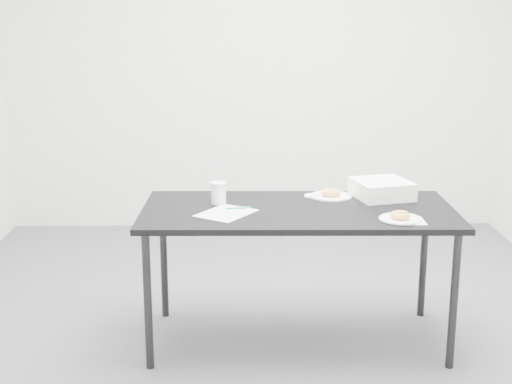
{
  "coord_description": "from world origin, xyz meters",
  "views": [
    {
      "loc": [
        -0.12,
        -3.78,
        1.73
      ],
      "look_at": [
        -0.03,
        0.02,
        0.78
      ],
      "focal_mm": 50.0,
      "sensor_mm": 36.0,
      "label": 1
    }
  ],
  "objects_px": {
    "plate_near": "(400,219)",
    "donut_near": "(401,215)",
    "scorecard": "(226,213)",
    "pen": "(238,208)",
    "bakery_box": "(382,189)",
    "donut_far": "(331,193)",
    "table": "(298,219)",
    "plate_far": "(331,196)",
    "coffee_cup": "(219,193)"
  },
  "relations": [
    {
      "from": "plate_near",
      "to": "coffee_cup",
      "type": "xyz_separation_m",
      "value": [
        -0.9,
        0.34,
        0.05
      ]
    },
    {
      "from": "donut_near",
      "to": "table",
      "type": "bearing_deg",
      "value": 154.88
    },
    {
      "from": "donut_near",
      "to": "donut_far",
      "type": "bearing_deg",
      "value": 121.19
    },
    {
      "from": "plate_far",
      "to": "donut_far",
      "type": "relative_size",
      "value": 2.13
    },
    {
      "from": "plate_near",
      "to": "bakery_box",
      "type": "xyz_separation_m",
      "value": [
        -0.01,
        0.45,
        0.04
      ]
    },
    {
      "from": "donut_near",
      "to": "pen",
      "type": "bearing_deg",
      "value": 164.4
    },
    {
      "from": "table",
      "to": "donut_near",
      "type": "xyz_separation_m",
      "value": [
        0.49,
        -0.23,
        0.08
      ]
    },
    {
      "from": "coffee_cup",
      "to": "bakery_box",
      "type": "distance_m",
      "value": 0.9
    },
    {
      "from": "donut_far",
      "to": "bakery_box",
      "type": "xyz_separation_m",
      "value": [
        0.28,
        -0.02,
        0.02
      ]
    },
    {
      "from": "donut_far",
      "to": "coffee_cup",
      "type": "height_order",
      "value": "coffee_cup"
    },
    {
      "from": "table",
      "to": "scorecard",
      "type": "height_order",
      "value": "scorecard"
    },
    {
      "from": "table",
      "to": "bakery_box",
      "type": "distance_m",
      "value": 0.54
    },
    {
      "from": "plate_far",
      "to": "donut_far",
      "type": "xyz_separation_m",
      "value": [
        0.0,
        0.0,
        0.02
      ]
    },
    {
      "from": "plate_near",
      "to": "bakery_box",
      "type": "distance_m",
      "value": 0.45
    },
    {
      "from": "plate_near",
      "to": "scorecard",
      "type": "bearing_deg",
      "value": 170.48
    },
    {
      "from": "donut_far",
      "to": "donut_near",
      "type": "bearing_deg",
      "value": -58.81
    },
    {
      "from": "scorecard",
      "to": "donut_near",
      "type": "height_order",
      "value": "donut_near"
    },
    {
      "from": "donut_far",
      "to": "plate_far",
      "type": "bearing_deg",
      "value": 0.0
    },
    {
      "from": "pen",
      "to": "plate_near",
      "type": "height_order",
      "value": "pen"
    },
    {
      "from": "scorecard",
      "to": "bakery_box",
      "type": "xyz_separation_m",
      "value": [
        0.85,
        0.3,
        0.05
      ]
    },
    {
      "from": "table",
      "to": "donut_near",
      "type": "bearing_deg",
      "value": -23.94
    },
    {
      "from": "pen",
      "to": "donut_far",
      "type": "distance_m",
      "value": 0.57
    },
    {
      "from": "plate_far",
      "to": "bakery_box",
      "type": "relative_size",
      "value": 0.8
    },
    {
      "from": "scorecard",
      "to": "pen",
      "type": "xyz_separation_m",
      "value": [
        0.06,
        0.08,
        0.01
      ]
    },
    {
      "from": "scorecard",
      "to": "pen",
      "type": "bearing_deg",
      "value": 85.9
    },
    {
      "from": "donut_near",
      "to": "donut_far",
      "type": "xyz_separation_m",
      "value": [
        -0.28,
        0.47,
        -0.0
      ]
    },
    {
      "from": "scorecard",
      "to": "donut_far",
      "type": "height_order",
      "value": "donut_far"
    },
    {
      "from": "table",
      "to": "bakery_box",
      "type": "height_order",
      "value": "bakery_box"
    },
    {
      "from": "plate_near",
      "to": "donut_near",
      "type": "relative_size",
      "value": 2.13
    },
    {
      "from": "scorecard",
      "to": "donut_far",
      "type": "bearing_deg",
      "value": 63.46
    },
    {
      "from": "pen",
      "to": "donut_near",
      "type": "bearing_deg",
      "value": -24.66
    },
    {
      "from": "plate_near",
      "to": "bakery_box",
      "type": "relative_size",
      "value": 0.73
    },
    {
      "from": "plate_near",
      "to": "plate_far",
      "type": "height_order",
      "value": "plate_near"
    },
    {
      "from": "table",
      "to": "donut_near",
      "type": "distance_m",
      "value": 0.54
    },
    {
      "from": "donut_near",
      "to": "bakery_box",
      "type": "xyz_separation_m",
      "value": [
        -0.01,
        0.45,
        0.02
      ]
    },
    {
      "from": "table",
      "to": "pen",
      "type": "relative_size",
      "value": 12.52
    },
    {
      "from": "table",
      "to": "coffee_cup",
      "type": "xyz_separation_m",
      "value": [
        -0.42,
        0.11,
        0.12
      ]
    },
    {
      "from": "donut_near",
      "to": "bakery_box",
      "type": "height_order",
      "value": "bakery_box"
    },
    {
      "from": "donut_far",
      "to": "coffee_cup",
      "type": "bearing_deg",
      "value": -167.69
    },
    {
      "from": "scorecard",
      "to": "plate_far",
      "type": "height_order",
      "value": "plate_far"
    },
    {
      "from": "plate_near",
      "to": "plate_far",
      "type": "distance_m",
      "value": 0.55
    },
    {
      "from": "donut_near",
      "to": "bakery_box",
      "type": "relative_size",
      "value": 0.34
    },
    {
      "from": "donut_near",
      "to": "coffee_cup",
      "type": "distance_m",
      "value": 0.97
    },
    {
      "from": "plate_far",
      "to": "donut_far",
      "type": "height_order",
      "value": "donut_far"
    },
    {
      "from": "table",
      "to": "coffee_cup",
      "type": "distance_m",
      "value": 0.45
    },
    {
      "from": "scorecard",
      "to": "coffee_cup",
      "type": "distance_m",
      "value": 0.2
    },
    {
      "from": "donut_near",
      "to": "donut_far",
      "type": "relative_size",
      "value": 0.92
    },
    {
      "from": "pen",
      "to": "donut_near",
      "type": "xyz_separation_m",
      "value": [
        0.8,
        -0.22,
        0.02
      ]
    },
    {
      "from": "pen",
      "to": "coffee_cup",
      "type": "height_order",
      "value": "coffee_cup"
    },
    {
      "from": "bakery_box",
      "to": "donut_near",
      "type": "bearing_deg",
      "value": -103.43
    }
  ]
}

